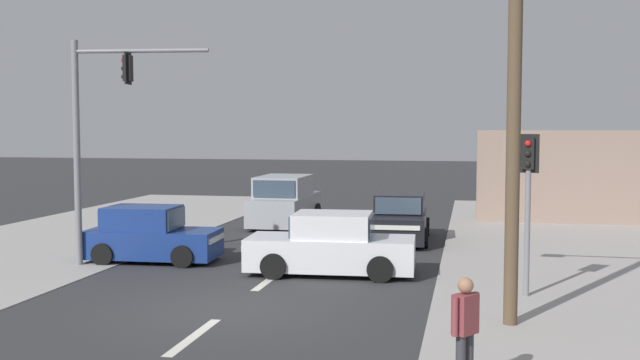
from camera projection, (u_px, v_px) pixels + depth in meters
name	position (u px, v px, depth m)	size (l,w,h in m)	color
ground_plane	(229.00, 310.00, 15.18)	(140.00, 140.00, 0.00)	#303033
lane_dash_near	(194.00, 337.00, 13.23)	(0.20, 2.40, 0.01)	silver
lane_dash_mid	(269.00, 280.00, 18.11)	(0.20, 2.40, 0.01)	silver
lane_dash_far	(312.00, 248.00, 23.00)	(0.20, 2.40, 0.01)	silver
utility_pole_foreground_right	(507.00, 56.00, 13.68)	(3.78, 0.34, 9.31)	brown
traffic_signal_mast	(96.00, 123.00, 19.77)	(3.68, 0.51, 6.00)	slate
pedestal_signal_right_kerb	(528.00, 187.00, 16.18)	(0.44, 0.31, 3.56)	slate
shopfront_wall_far	(637.00, 177.00, 28.52)	(12.00, 1.00, 3.60)	gray
sedan_oncoming_near	(331.00, 247.00, 18.85)	(4.32, 2.06, 1.56)	silver
suv_receding_far	(285.00, 202.00, 28.25)	(2.08, 4.55, 1.90)	#A3A8AD
sedan_crossing_left	(400.00, 220.00, 24.37)	(2.01, 4.30, 1.56)	black
hatchback_kerbside_parked	(150.00, 236.00, 20.67)	(3.71, 1.91, 1.53)	navy
pedestrian_at_kerb	(465.00, 328.00, 10.36)	(0.39, 0.47, 1.63)	#333338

